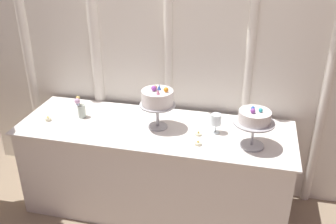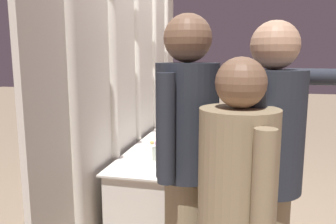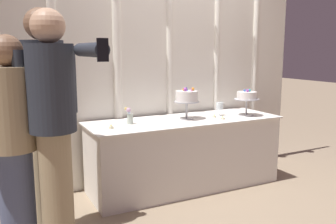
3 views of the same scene
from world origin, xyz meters
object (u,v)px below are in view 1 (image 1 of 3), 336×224
object	(u,v)px
cake_display_nearright	(254,120)
tealight_near_right	(198,143)
cake_display_nearleft	(157,99)
wine_glass	(216,120)
flower_vase	(81,108)
tealight_far_left	(48,119)
tealight_near_left	(198,134)
cake_table	(155,168)

from	to	relation	value
cake_display_nearright	tealight_near_right	distance (m)	0.41
cake_display_nearleft	wine_glass	world-z (taller)	cake_display_nearleft
cake_display_nearleft	flower_vase	size ratio (longest dim) A/B	2.02
tealight_far_left	tealight_near_left	bearing A→B (deg)	2.09
wine_glass	tealight_near_right	bearing A→B (deg)	-115.58
tealight_near_left	tealight_near_right	size ratio (longest dim) A/B	0.92
cake_display_nearleft	cake_display_nearright	size ratio (longest dim) A/B	1.14
wine_glass	tealight_near_right	world-z (taller)	wine_glass
flower_vase	cake_display_nearright	bearing A→B (deg)	-5.86
cake_display_nearright	tealight_far_left	bearing A→B (deg)	179.19
wine_glass	tealight_far_left	xyz separation A→B (m)	(-1.28, -0.11, -0.09)
cake_display_nearright	tealight_near_left	bearing A→B (deg)	170.31
flower_vase	tealight_near_left	bearing A→B (deg)	-4.31
tealight_near_right	flower_vase	bearing A→B (deg)	168.13
cake_display_nearleft	tealight_near_left	bearing A→B (deg)	-9.12
flower_vase	tealight_far_left	bearing A→B (deg)	-153.25
tealight_near_left	cake_display_nearleft	bearing A→B (deg)	170.88
cake_table	flower_vase	bearing A→B (deg)	177.21
cake_display_nearright	wine_glass	world-z (taller)	cake_display_nearright
wine_glass	tealight_far_left	distance (m)	1.29
cake_display_nearright	wine_glass	bearing A→B (deg)	153.27
cake_display_nearright	wine_glass	size ratio (longest dim) A/B	2.02
cake_table	wine_glass	size ratio (longest dim) A/B	14.03
cake_table	tealight_near_right	size ratio (longest dim) A/B	41.43
flower_vase	tealight_near_left	size ratio (longest dim) A/B	3.65
cake_display_nearright	tealight_near_right	xyz separation A→B (m)	(-0.36, -0.07, -0.19)
cake_display_nearright	flower_vase	world-z (taller)	cake_display_nearright
cake_table	cake_display_nearleft	bearing A→B (deg)	22.02
cake_display_nearleft	tealight_near_right	size ratio (longest dim) A/B	6.79
cake_display_nearleft	tealight_near_right	distance (m)	0.44
cake_display_nearleft	wine_glass	distance (m)	0.45
flower_vase	tealight_near_left	xyz separation A→B (m)	(0.94, -0.07, -0.07)
tealight_far_left	tealight_near_left	world-z (taller)	tealight_far_left
cake_display_nearleft	tealight_far_left	size ratio (longest dim) A/B	7.50
cake_table	tealight_near_left	bearing A→B (deg)	-7.03
cake_display_nearright	wine_glass	distance (m)	0.31
tealight_far_left	tealight_near_left	xyz separation A→B (m)	(1.17, 0.04, -0.00)
cake_display_nearleft	tealight_near_left	size ratio (longest dim) A/B	7.37
cake_table	cake_display_nearleft	xyz separation A→B (m)	(0.02, 0.01, 0.60)
cake_display_nearleft	cake_display_nearright	bearing A→B (deg)	-9.43
flower_vase	tealight_far_left	xyz separation A→B (m)	(-0.23, -0.11, -0.06)
cake_display_nearleft	tealight_far_left	bearing A→B (deg)	-173.76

